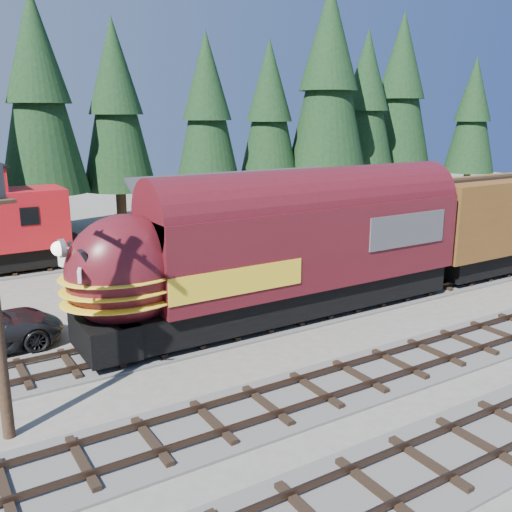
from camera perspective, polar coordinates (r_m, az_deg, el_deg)
ground at (r=23.37m, az=14.74°, el=-7.63°), size 120.00×120.00×0.00m
track_siding at (r=33.18m, az=21.73°, el=-1.65°), size 68.00×3.20×0.33m
track_spur at (r=34.32m, az=-20.64°, el=-1.05°), size 32.00×3.20×0.33m
depot at (r=30.41m, az=0.67°, el=3.63°), size 12.80×7.00×5.30m
conifer_backdrop at (r=45.73m, az=-1.56°, el=15.20°), size 78.75×21.81×16.56m
locomotive at (r=23.18m, az=1.68°, el=-0.16°), size 17.60×3.50×4.79m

